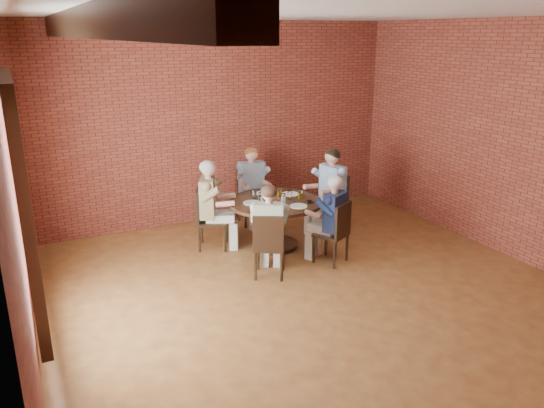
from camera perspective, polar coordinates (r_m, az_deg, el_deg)
name	(u,v)px	position (r m, az deg, el deg)	size (l,w,h in m)	color
floor	(320,300)	(6.77, 5.22, -10.21)	(7.00, 7.00, 0.00)	#96622E
ceiling	(329,11)	(5.98, 6.19, 19.90)	(7.00, 7.00, 0.00)	silver
wall_back	(218,124)	(9.26, -5.86, 8.59)	(7.00, 7.00, 0.00)	brown
wall_left	(15,206)	(5.29, -25.93, -0.23)	(7.00, 7.00, 0.00)	brown
wall_right	(521,143)	(8.31, 25.24, 5.92)	(7.00, 7.00, 0.00)	brown
ceiling_beam	(89,22)	(5.12, -19.08, 17.98)	(0.22, 6.90, 0.26)	black
window	(23,199)	(5.68, -25.25, 0.52)	(0.10, 2.16, 2.36)	white
dining_table	(275,214)	(8.14, 0.32, -1.13)	(1.43, 1.43, 0.75)	black
chair_a	(333,201)	(8.87, 6.60, 0.36)	(0.54, 0.54, 0.98)	black
diner_a	(329,191)	(8.76, 6.18, 1.35)	(0.57, 0.70, 1.41)	teal
chair_b	(251,194)	(9.23, -2.28, 1.07)	(0.48, 0.48, 0.94)	black
diner_b	(252,186)	(9.11, -2.12, 1.89)	(0.54, 0.66, 1.35)	#7B939D
chair_c	(206,216)	(8.17, -7.08, -1.26)	(0.59, 0.59, 0.96)	black
diner_c	(212,205)	(8.11, -6.48, -0.12)	(0.56, 0.68, 1.38)	brown
chair_d	(269,244)	(7.10, -0.34, -4.27)	(0.56, 0.56, 0.92)	black
diner_d	(269,231)	(7.12, -0.28, -2.92)	(0.51, 0.63, 1.30)	tan
chair_e	(336,231)	(7.61, 6.90, -2.86)	(0.55, 0.55, 0.92)	black
diner_e	(331,220)	(7.60, 6.41, -1.68)	(0.51, 0.62, 1.30)	#172141
plate_a	(290,194)	(8.39, 1.98, 1.10)	(0.26, 0.26, 0.01)	white
plate_b	(264,193)	(8.43, -0.85, 1.17)	(0.26, 0.26, 0.01)	white
plate_c	(252,203)	(7.95, -2.19, 0.13)	(0.26, 0.26, 0.01)	white
plate_d	(298,206)	(7.80, 2.87, -0.22)	(0.26, 0.26, 0.01)	white
glass_a	(290,195)	(8.13, 1.93, 1.01)	(0.07, 0.07, 0.14)	white
glass_b	(279,192)	(8.26, 0.78, 1.27)	(0.07, 0.07, 0.14)	white
glass_c	(255,194)	(8.18, -1.89, 1.11)	(0.07, 0.07, 0.14)	white
glass_d	(261,197)	(8.01, -1.23, 0.73)	(0.07, 0.07, 0.14)	white
glass_e	(261,200)	(7.86, -1.19, 0.40)	(0.07, 0.07, 0.14)	white
glass_f	(278,205)	(7.65, 0.63, -0.09)	(0.07, 0.07, 0.14)	white
glass_g	(283,198)	(7.97, 1.23, 0.65)	(0.07, 0.07, 0.14)	white
glass_h	(300,194)	(8.16, 3.06, 1.05)	(0.07, 0.07, 0.14)	white
smartphone	(310,202)	(8.03, 4.14, 0.24)	(0.08, 0.16, 0.01)	black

